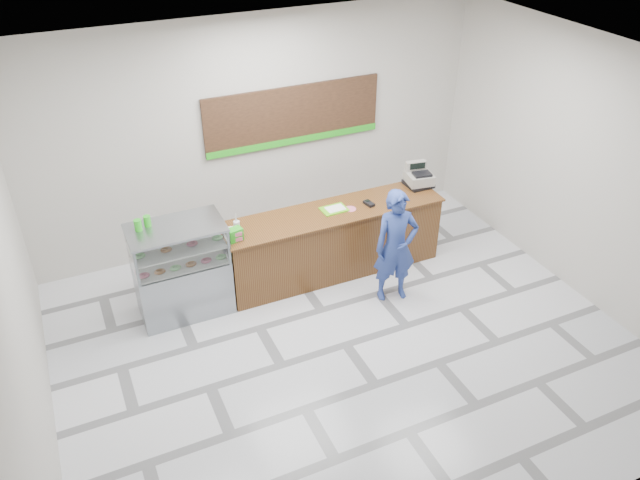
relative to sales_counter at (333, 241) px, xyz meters
name	(u,v)px	position (x,y,z in m)	size (l,w,h in m)	color
floor	(346,345)	(-0.55, -1.55, -0.52)	(7.00, 7.00, 0.00)	silver
back_wall	(259,133)	(-0.55, 1.45, 1.23)	(7.00, 7.00, 0.00)	#BAB5AB
ceiling	(354,75)	(-0.55, -1.55, 2.98)	(7.00, 7.00, 0.00)	silver
sales_counter	(333,241)	(0.00, 0.00, 0.00)	(3.26, 0.76, 1.03)	brown
display_case	(181,269)	(-2.22, 0.00, 0.16)	(1.22, 0.72, 1.33)	gray
menu_board	(294,116)	(0.00, 1.41, 1.42)	(2.80, 0.06, 0.90)	black
cash_register	(418,177)	(1.50, 0.17, 0.65)	(0.43, 0.45, 0.35)	black
card_terminal	(369,203)	(0.54, -0.06, 0.54)	(0.09, 0.18, 0.04)	black
serving_tray	(334,209)	(0.02, 0.02, 0.52)	(0.38, 0.28, 0.02)	#5FC514
napkin_box	(233,233)	(-1.50, -0.07, 0.58)	(0.14, 0.14, 0.12)	white
straw_cup	(237,225)	(-1.40, 0.09, 0.58)	(0.09, 0.09, 0.13)	silver
promo_box	(235,235)	(-1.50, -0.16, 0.60)	(0.19, 0.13, 0.17)	green
donut_decal	(350,209)	(0.24, -0.05, 0.52)	(0.17, 0.17, 0.00)	#D25D7F
green_cup_left	(138,225)	(-2.65, 0.10, 0.89)	(0.09, 0.09, 0.15)	green
green_cup_right	(147,221)	(-2.52, 0.17, 0.88)	(0.09, 0.09, 0.14)	green
customer	(396,246)	(0.51, -0.89, 0.31)	(0.60, 0.39, 1.65)	navy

